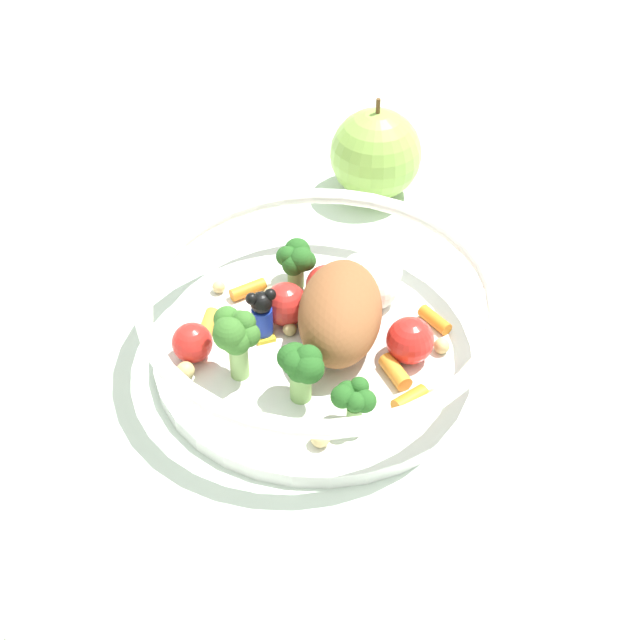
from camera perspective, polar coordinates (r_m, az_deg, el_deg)
ground_plane at (r=0.60m, az=-1.98°, el=-1.69°), size 2.40×2.40×0.00m
food_container at (r=0.57m, az=0.19°, el=0.13°), size 0.23×0.23×0.06m
loose_apple at (r=0.72m, az=3.69°, el=10.85°), size 0.08×0.08×0.09m
folded_napkin at (r=0.48m, az=-9.57°, el=-18.43°), size 0.16×0.15×0.01m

